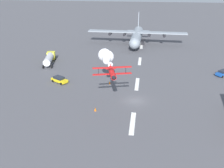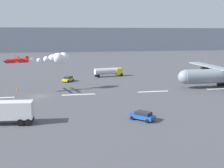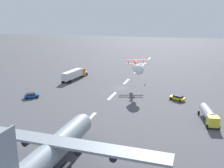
{
  "view_description": "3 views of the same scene",
  "coord_description": "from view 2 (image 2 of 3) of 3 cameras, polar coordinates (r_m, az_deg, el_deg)",
  "views": [
    {
      "loc": [
        -50.88,
        -1.75,
        25.24
      ],
      "look_at": [
        -4.8,
        4.42,
        5.65
      ],
      "focal_mm": 41.93,
      "sensor_mm": 36.0,
      "label": 1
    },
    {
      "loc": [
        4.14,
        -67.45,
        14.53
      ],
      "look_at": [
        17.5,
        0.0,
        2.29
      ],
      "focal_mm": 46.09,
      "sensor_mm": 36.0,
      "label": 2
    },
    {
      "loc": [
        81.23,
        21.63,
        23.85
      ],
      "look_at": [
        10.31,
        0.28,
        4.08
      ],
      "focal_mm": 41.0,
      "sensor_mm": 36.0,
      "label": 3
    }
  ],
  "objects": [
    {
      "name": "runway_stripe_5",
      "position": [
        73.02,
        8.13,
        -1.48
      ],
      "size": [
        8.0,
        0.9,
        0.01
      ],
      "primitive_type": "cube",
      "color": "white",
      "rests_on": "ground"
    },
    {
      "name": "followme_car_yellow",
      "position": [
        48.96,
        6.08,
        -6.24
      ],
      "size": [
        4.18,
        4.35,
        1.52
      ],
      "color": "#194CA5",
      "rests_on": "ground"
    },
    {
      "name": "cargo_transport_plane",
      "position": [
        82.94,
        20.84,
        1.67
      ],
      "size": [
        24.63,
        37.58,
        11.03
      ],
      "color": "gray",
      "rests_on": "ground"
    },
    {
      "name": "airport_staff_sedan",
      "position": [
        88.07,
        -8.7,
        1.02
      ],
      "size": [
        3.81,
        4.76,
        1.52
      ],
      "color": "yellow",
      "rests_on": "ground"
    },
    {
      "name": "fuel_tanker_truck",
      "position": [
        97.08,
        -0.63,
        2.53
      ],
      "size": [
        9.95,
        4.5,
        2.9
      ],
      "color": "yellow",
      "rests_on": "ground"
    },
    {
      "name": "stunt_biplane_red",
      "position": [
        74.49,
        -11.38,
        4.96
      ],
      "size": [
        15.82,
        8.41,
        3.02
      ],
      "color": "red"
    },
    {
      "name": "traffic_cone_near",
      "position": [
        77.07,
        -18.32,
        -1.01
      ],
      "size": [
        0.44,
        0.44,
        0.75
      ],
      "primitive_type": "cone",
      "color": "orange",
      "rests_on": "ground"
    },
    {
      "name": "runway_stripe_6",
      "position": [
        81.07,
        20.7,
        -0.89
      ],
      "size": [
        8.0,
        0.9,
        0.01
      ],
      "primitive_type": "cube",
      "color": "white",
      "rests_on": "ground"
    },
    {
      "name": "traffic_cone_far",
      "position": [
        75.69,
        -7.75,
        -0.78
      ],
      "size": [
        0.44,
        0.44,
        0.75
      ],
      "primitive_type": "cone",
      "color": "orange",
      "rests_on": "ground"
    },
    {
      "name": "mountain_ridge_distant",
      "position": [
        234.05,
        -12.36,
        8.58
      ],
      "size": [
        396.0,
        16.0,
        18.57
      ],
      "primitive_type": "cube",
      "color": "gray",
      "rests_on": "ground"
    },
    {
      "name": "runway_stripe_4",
      "position": [
        69.19,
        -6.65,
        -2.09
      ],
      "size": [
        8.0,
        0.9,
        0.01
      ],
      "primitive_type": "cube",
      "color": "white",
      "rests_on": "ground"
    },
    {
      "name": "ground_plane",
      "position": [
        69.12,
        -14.39,
        -2.36
      ],
      "size": [
        440.0,
        440.0,
        0.0
      ],
      "primitive_type": "plane",
      "color": "#4C4C51",
      "rests_on": "ground"
    }
  ]
}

